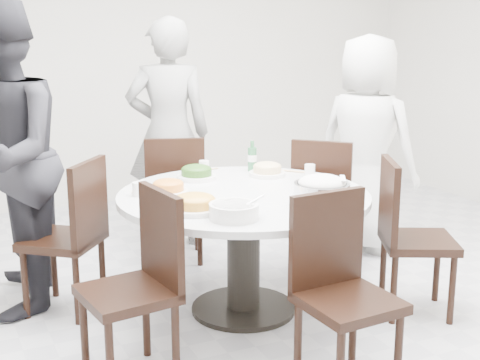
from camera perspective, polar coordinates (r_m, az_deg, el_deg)
name	(u,v)px	position (r m, az deg, el deg)	size (l,w,h in m)	color
floor	(280,312)	(4.19, 3.41, -11.21)	(6.00, 6.00, 0.01)	silver
wall_back	(133,58)	(6.61, -9.12, 10.27)	(6.00, 0.01, 2.80)	silver
dining_table	(243,253)	(4.07, 0.30, -6.25)	(1.50, 1.50, 0.75)	silver
chair_ne	(325,201)	(4.87, 7.28, -1.82)	(0.42, 0.42, 0.95)	black
chair_n	(175,197)	(4.96, -5.57, -1.49)	(0.42, 0.42, 0.95)	black
chair_nw	(62,236)	(4.20, -14.93, -4.68)	(0.42, 0.42, 0.95)	black
chair_sw	(127,289)	(3.34, -9.60, -9.19)	(0.42, 0.42, 0.95)	black
chair_s	(349,298)	(3.24, 9.29, -9.87)	(0.42, 0.42, 0.95)	black
chair_se	(419,238)	(4.17, 15.00, -4.80)	(0.42, 0.42, 0.95)	black
diner_right	(366,144)	(5.19, 10.72, 3.00)	(0.81, 0.53, 1.66)	silver
diner_middle	(169,134)	(5.23, -6.12, 3.95)	(0.65, 0.43, 1.78)	black
diner_left	(1,159)	(4.21, -19.70, 1.68)	(0.92, 0.72, 1.89)	black
dish_greens	(197,174)	(4.32, -3.73, 0.52)	(0.25, 0.25, 0.07)	white
dish_pale	(267,171)	(4.41, 2.34, 0.77)	(0.24, 0.24, 0.06)	white
dish_orange	(168,189)	(3.95, -6.14, -0.77)	(0.24, 0.24, 0.06)	white
dish_redbrown	(321,185)	(4.04, 6.92, -0.44)	(0.29, 0.29, 0.07)	white
dish_tofu	(195,204)	(3.59, -3.88, -2.09)	(0.29, 0.29, 0.08)	white
rice_bowl	(322,195)	(3.70, 6.98, -1.25)	(0.31, 0.31, 0.13)	silver
soup_bowl	(234,211)	(3.45, -0.51, -2.67)	(0.26, 0.26, 0.08)	white
beverage_bottle	(252,156)	(4.53, 1.05, 2.06)	(0.06, 0.06, 0.21)	#28653A
tea_cups	(202,166)	(4.52, -3.23, 1.20)	(0.07, 0.07, 0.08)	white
chopsticks	(203,169)	(4.57, -3.17, 0.90)	(0.24, 0.04, 0.01)	tan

